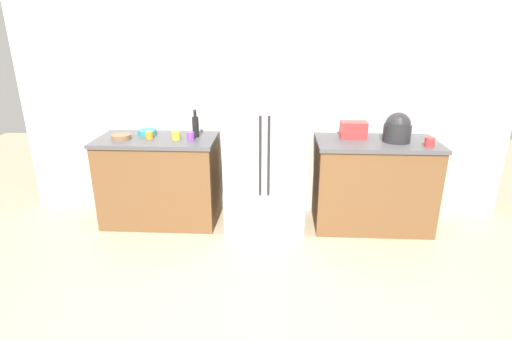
{
  "coord_description": "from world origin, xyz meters",
  "views": [
    {
      "loc": [
        0.17,
        -2.23,
        2.0
      ],
      "look_at": [
        0.02,
        0.5,
        1.02
      ],
      "focal_mm": 27.85,
      "sensor_mm": 36.0,
      "label": 1
    }
  ],
  "objects_px": {
    "bowl_b": "(121,137)",
    "toaster": "(353,130)",
    "bowl_a": "(147,132)",
    "cup_a": "(176,135)",
    "cup_b": "(191,136)",
    "bottle_a": "(196,126)",
    "cup_c": "(430,142)",
    "cup_d": "(149,135)",
    "refrigerator": "(265,147)",
    "rice_cooker": "(397,129)"
  },
  "relations": [
    {
      "from": "bottle_a",
      "to": "bowl_b",
      "type": "distance_m",
      "value": 0.75
    },
    {
      "from": "cup_c",
      "to": "rice_cooker",
      "type": "bearing_deg",
      "value": 147.33
    },
    {
      "from": "cup_c",
      "to": "cup_d",
      "type": "relative_size",
      "value": 1.31
    },
    {
      "from": "cup_c",
      "to": "cup_a",
      "type": "bearing_deg",
      "value": 176.98
    },
    {
      "from": "refrigerator",
      "to": "rice_cooker",
      "type": "xyz_separation_m",
      "value": [
        1.3,
        0.0,
        0.2
      ]
    },
    {
      "from": "toaster",
      "to": "bowl_b",
      "type": "distance_m",
      "value": 2.36
    },
    {
      "from": "cup_b",
      "to": "bowl_b",
      "type": "xyz_separation_m",
      "value": [
        -0.71,
        0.0,
        -0.02
      ]
    },
    {
      "from": "rice_cooker",
      "to": "cup_b",
      "type": "bearing_deg",
      "value": -178.02
    },
    {
      "from": "rice_cooker",
      "to": "bottle_a",
      "type": "xyz_separation_m",
      "value": [
        -2.02,
        0.07,
        -0.01
      ]
    },
    {
      "from": "cup_b",
      "to": "toaster",
      "type": "bearing_deg",
      "value": 6.22
    },
    {
      "from": "cup_a",
      "to": "bowl_b",
      "type": "distance_m",
      "value": 0.56
    },
    {
      "from": "refrigerator",
      "to": "rice_cooker",
      "type": "height_order",
      "value": "refrigerator"
    },
    {
      "from": "cup_c",
      "to": "cup_d",
      "type": "bearing_deg",
      "value": 176.91
    },
    {
      "from": "rice_cooker",
      "to": "bowl_a",
      "type": "bearing_deg",
      "value": 177.34
    },
    {
      "from": "toaster",
      "to": "bowl_a",
      "type": "height_order",
      "value": "toaster"
    },
    {
      "from": "toaster",
      "to": "cup_b",
      "type": "distance_m",
      "value": 1.65
    },
    {
      "from": "cup_a",
      "to": "bowl_a",
      "type": "height_order",
      "value": "cup_a"
    },
    {
      "from": "rice_cooker",
      "to": "bottle_a",
      "type": "relative_size",
      "value": 1.02
    },
    {
      "from": "toaster",
      "to": "cup_c",
      "type": "distance_m",
      "value": 0.73
    },
    {
      "from": "refrigerator",
      "to": "cup_c",
      "type": "relative_size",
      "value": 18.53
    },
    {
      "from": "bottle_a",
      "to": "cup_b",
      "type": "xyz_separation_m",
      "value": [
        -0.03,
        -0.14,
        -0.07
      ]
    },
    {
      "from": "cup_c",
      "to": "cup_d",
      "type": "distance_m",
      "value": 2.75
    },
    {
      "from": "bowl_b",
      "to": "toaster",
      "type": "bearing_deg",
      "value": 4.28
    },
    {
      "from": "bowl_b",
      "to": "refrigerator",
      "type": "bearing_deg",
      "value": 2.48
    },
    {
      "from": "rice_cooker",
      "to": "cup_a",
      "type": "bearing_deg",
      "value": -178.99
    },
    {
      "from": "rice_cooker",
      "to": "cup_b",
      "type": "relative_size",
      "value": 3.42
    },
    {
      "from": "toaster",
      "to": "bottle_a",
      "type": "distance_m",
      "value": 1.61
    },
    {
      "from": "toaster",
      "to": "bowl_a",
      "type": "distance_m",
      "value": 2.14
    },
    {
      "from": "toaster",
      "to": "bowl_a",
      "type": "relative_size",
      "value": 1.39
    },
    {
      "from": "bottle_a",
      "to": "cup_a",
      "type": "xyz_separation_m",
      "value": [
        -0.18,
        -0.11,
        -0.08
      ]
    },
    {
      "from": "toaster",
      "to": "bowl_a",
      "type": "xyz_separation_m",
      "value": [
        -2.14,
        0.01,
        -0.06
      ]
    },
    {
      "from": "refrigerator",
      "to": "bowl_b",
      "type": "xyz_separation_m",
      "value": [
        -1.46,
        -0.06,
        0.1
      ]
    },
    {
      "from": "cup_d",
      "to": "bowl_a",
      "type": "xyz_separation_m",
      "value": [
        -0.07,
        0.14,
        -0.01
      ]
    },
    {
      "from": "cup_b",
      "to": "bowl_a",
      "type": "relative_size",
      "value": 0.45
    },
    {
      "from": "cup_b",
      "to": "bottle_a",
      "type": "bearing_deg",
      "value": 79.6
    },
    {
      "from": "cup_b",
      "to": "cup_c",
      "type": "xyz_separation_m",
      "value": [
        2.31,
        -0.1,
        0.0
      ]
    },
    {
      "from": "cup_b",
      "to": "cup_d",
      "type": "xyz_separation_m",
      "value": [
        -0.44,
        0.05,
        -0.01
      ]
    },
    {
      "from": "cup_a",
      "to": "cup_c",
      "type": "relative_size",
      "value": 0.89
    },
    {
      "from": "cup_a",
      "to": "cup_c",
      "type": "bearing_deg",
      "value": -3.02
    },
    {
      "from": "cup_b",
      "to": "cup_c",
      "type": "height_order",
      "value": "cup_c"
    },
    {
      "from": "bottle_a",
      "to": "cup_c",
      "type": "distance_m",
      "value": 2.3
    },
    {
      "from": "toaster",
      "to": "cup_c",
      "type": "bearing_deg",
      "value": -22.44
    },
    {
      "from": "toaster",
      "to": "cup_a",
      "type": "height_order",
      "value": "toaster"
    },
    {
      "from": "cup_c",
      "to": "bowl_b",
      "type": "bearing_deg",
      "value": 178.09
    },
    {
      "from": "cup_c",
      "to": "bottle_a",
      "type": "bearing_deg",
      "value": 174.05
    },
    {
      "from": "bottle_a",
      "to": "cup_b",
      "type": "bearing_deg",
      "value": -100.4
    },
    {
      "from": "rice_cooker",
      "to": "bowl_a",
      "type": "distance_m",
      "value": 2.55
    },
    {
      "from": "bowl_a",
      "to": "cup_a",
      "type": "bearing_deg",
      "value": -24.26
    },
    {
      "from": "toaster",
      "to": "refrigerator",
      "type": "bearing_deg",
      "value": -172.8
    },
    {
      "from": "toaster",
      "to": "rice_cooker",
      "type": "xyz_separation_m",
      "value": [
        0.41,
        -0.11,
        0.05
      ]
    }
  ]
}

